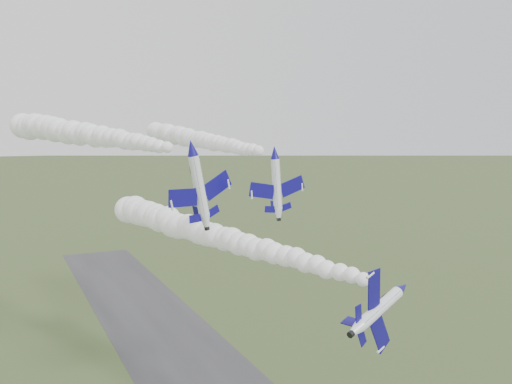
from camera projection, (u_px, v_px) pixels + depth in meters
jet_lead at (403, 288)px, 66.95m from camera, size 5.82×11.69×9.64m
smoke_trail_jet_lead at (220, 236)px, 91.24m from camera, size 27.26×59.70×5.24m
jet_pair_left at (192, 147)px, 83.87m from camera, size 11.71×13.88×4.09m
smoke_trail_jet_pair_left at (82, 134)px, 108.79m from camera, size 25.02×61.17×5.69m
jet_pair_right at (275, 152)px, 88.43m from camera, size 9.92×11.89×2.96m
smoke_trail_jet_pair_right at (196, 139)px, 116.35m from camera, size 8.49×58.22×4.47m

